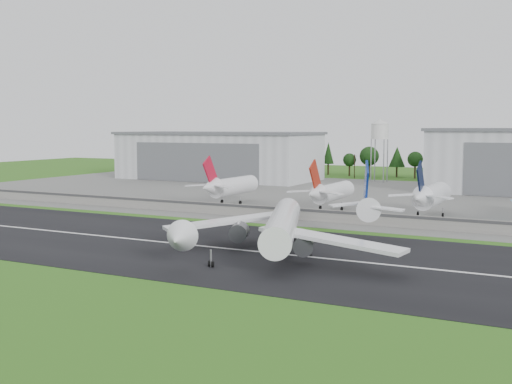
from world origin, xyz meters
The scene contains 13 objects.
ground centered at (0.00, 0.00, 0.00)m, with size 600.00×600.00×0.00m, color #346217.
runway centered at (0.00, 10.00, 0.05)m, with size 320.00×60.00×0.10m, color black.
runway_centerline centered at (0.00, 10.00, 0.11)m, with size 220.00×1.00×0.02m, color white.
apron centered at (0.00, 120.00, 0.05)m, with size 320.00×150.00×0.10m, color slate.
blast_fence centered at (0.00, 54.99, 1.81)m, with size 240.00×0.61×3.50m.
hangar_west centered at (-80.00, 164.92, 11.63)m, with size 97.00×44.00×23.20m.
water_tower centered at (-5.00, 185.00, 24.55)m, with size 8.40×8.40×29.40m.
utility_poles centered at (0.00, 200.00, 0.00)m, with size 230.00×3.00×12.00m, color black, non-canonical shape.
treeline centered at (0.00, 215.00, 0.00)m, with size 320.00×16.00×22.00m, color black, non-canonical shape.
main_airliner centered at (27.03, 9.60, 4.89)m, with size 53.22×57.20×18.17m.
parked_jet_red_a centered at (-23.44, 76.57, 6.25)m, with size 7.36×31.29×16.77m.
parked_jet_red_b centered at (11.83, 76.53, 5.99)m, with size 7.36×31.29×16.48m.
parked_jet_navy centered at (41.96, 76.58, 6.34)m, with size 7.36×31.29×16.86m.
Camera 1 is at (81.21, -105.73, 25.80)m, focal length 45.00 mm.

